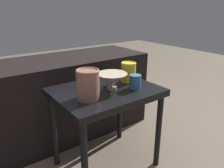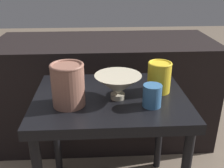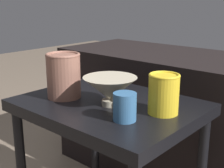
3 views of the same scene
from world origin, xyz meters
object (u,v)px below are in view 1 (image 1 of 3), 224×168
bowl (112,80)px  vase_textured_left (88,84)px  cup (135,82)px  vase_colorful_right (128,72)px

bowl → vase_textured_left: bearing=-167.3°
bowl → cup: size_ratio=2.15×
vase_textured_left → cup: bearing=-5.2°
bowl → vase_textured_left: size_ratio=1.12×
vase_textured_left → vase_colorful_right: vase_textured_left is taller
vase_colorful_right → cup: size_ratio=1.51×
vase_textured_left → cup: 0.31m
bowl → vase_colorful_right: size_ratio=1.42×
cup → bowl: bearing=149.8°
vase_textured_left → cup: size_ratio=1.92×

